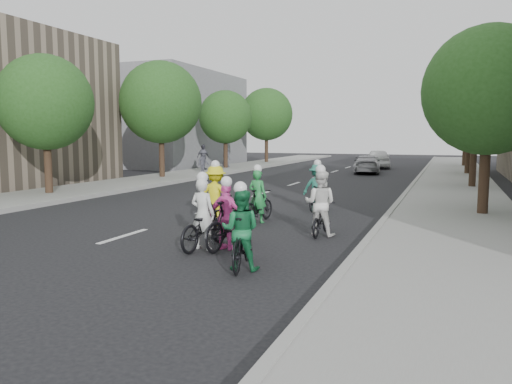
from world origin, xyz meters
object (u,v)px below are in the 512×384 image
Objects in this scene: cyclist_2 at (204,223)px; spectator_2 at (226,156)px; cyclist_5 at (242,236)px; follow_car_lead at (367,164)px; cyclist_1 at (228,221)px; cyclist_3 at (258,202)px; spectator_0 at (203,161)px; cyclist_4 at (317,191)px; cyclist_6 at (216,201)px; follow_car_trail at (378,159)px; cyclist_0 at (320,210)px; spectator_1 at (203,157)px.

spectator_2 is at bearing -61.54° from cyclist_2.
follow_car_lead is (-1.65, 25.86, -0.03)m from cyclist_5.
cyclist_3 reaches higher than cyclist_1.
cyclist_5 is at bearing -138.87° from spectator_0.
cyclist_5 is 0.43× the size of follow_car_lead.
cyclist_4 is (1.08, 2.86, 0.09)m from cyclist_3.
cyclist_6 is 1.25× the size of spectator_0.
spectator_2 is at bearing 16.23° from follow_car_trail.
cyclist_6 is at bearing 79.35° from follow_car_lead.
cyclist_3 is 0.98× the size of cyclist_4.
follow_car_trail is (-0.11, 26.65, 0.15)m from cyclist_3.
spectator_0 is (-10.86, 12.45, 0.21)m from cyclist_4.
cyclist_0 reaches higher than cyclist_2.
spectator_2 reaches higher than cyclist_1.
cyclist_4 is 0.40× the size of follow_car_trail.
cyclist_2 is 30.38m from follow_car_trail.
cyclist_4 is 0.94× the size of cyclist_6.
cyclist_1 is 24.41m from follow_car_lead.
cyclist_0 is 3.21m from cyclist_6.
follow_car_lead is at bearing -84.10° from cyclist_0.
cyclist_4 is 0.42× the size of follow_car_lead.
cyclist_0 is 4.28m from cyclist_4.
follow_car_lead is at bearing -53.84° from spectator_1.
cyclist_6 is at bearing 50.80° from cyclist_3.
follow_car_trail is (-2.32, 27.92, 0.09)m from cyclist_0.
spectator_2 is at bearing -65.49° from cyclist_6.
cyclist_5 is at bearing 143.15° from cyclist_2.
follow_car_lead is at bearing -81.08° from cyclist_1.
cyclist_5 is at bearing 85.43° from follow_car_lead.
cyclist_2 is at bearing -131.18° from spectator_1.
cyclist_2 is at bearing 80.02° from follow_car_trail.
spectator_0 is 0.90× the size of spectator_2.
cyclist_0 is 1.10× the size of spectator_2.
cyclist_6 is (-1.61, 2.70, 0.07)m from cyclist_1.
cyclist_6 is 1.12× the size of spectator_2.
cyclist_5 is at bearing 130.62° from cyclist_1.
cyclist_2 is 0.47× the size of follow_car_lead.
cyclist_0 is at bearing -123.78° from spectator_1.
spectator_2 is (-10.84, 0.44, 0.37)m from follow_car_lead.
cyclist_1 is 1.09× the size of cyclist_4.
cyclist_6 is 1.04× the size of spectator_1.
cyclist_0 is at bearing -116.99° from cyclist_1.
spectator_1 is at bearing -57.83° from cyclist_2.
spectator_0 reaches higher than follow_car_lead.
cyclist_1 is at bearing 93.97° from cyclist_4.
cyclist_2 is at bearing -140.62° from spectator_0.
cyclist_5 reaches higher than follow_car_lead.
cyclist_0 is at bearing -132.18° from spectator_0.
cyclist_6 is 18.44m from spectator_0.
cyclist_6 is 27.56m from follow_car_trail.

